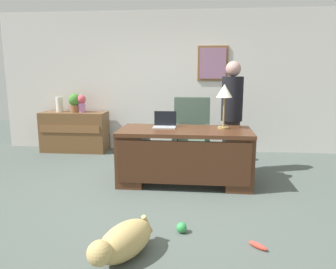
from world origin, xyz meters
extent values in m
plane|color=#4C5651|center=(0.00, 0.00, 0.00)|extent=(12.00, 12.00, 0.00)
cube|color=silver|center=(0.00, 2.60, 1.35)|extent=(7.00, 0.12, 2.70)
cube|color=brown|center=(0.71, 2.52, 1.71)|extent=(0.57, 0.03, 0.65)
cube|color=gray|center=(0.71, 2.50, 1.71)|extent=(0.49, 0.01, 0.57)
cube|color=#4C2B19|center=(0.29, 0.61, 0.74)|extent=(1.82, 0.84, 0.05)
cube|color=#4C2B19|center=(-0.44, 0.61, 0.36)|extent=(0.36, 0.78, 0.72)
cube|color=#4C2B19|center=(1.02, 0.61, 0.36)|extent=(0.36, 0.78, 0.72)
cube|color=#412415|center=(0.29, 0.22, 0.40)|extent=(1.72, 0.04, 0.58)
cube|color=brown|center=(-1.97, 2.25, 0.39)|extent=(1.27, 0.48, 0.78)
cube|color=brown|center=(-1.97, 2.00, 0.48)|extent=(1.17, 0.02, 0.14)
cube|color=#475B4C|center=(0.35, 1.43, 0.37)|extent=(0.60, 0.58, 0.18)
cylinder|color=black|center=(0.35, 1.43, 0.14)|extent=(0.10, 0.10, 0.28)
cylinder|color=black|center=(0.35, 1.43, 0.03)|extent=(0.52, 0.52, 0.05)
cube|color=#475B4C|center=(0.35, 1.67, 0.80)|extent=(0.60, 0.12, 0.67)
cube|color=#475B4C|center=(0.09, 1.43, 0.57)|extent=(0.08, 0.50, 0.22)
cube|color=#475B4C|center=(0.61, 1.43, 0.57)|extent=(0.08, 0.50, 0.22)
cylinder|color=#262323|center=(0.97, 1.16, 0.41)|extent=(0.26, 0.26, 0.82)
cylinder|color=black|center=(0.97, 1.16, 1.15)|extent=(0.32, 0.32, 0.66)
sphere|color=#A77E73|center=(0.97, 1.16, 1.60)|extent=(0.23, 0.23, 0.23)
ellipsoid|color=tan|center=(-0.10, -1.35, 0.15)|extent=(0.54, 0.69, 0.30)
sphere|color=tan|center=(-0.24, -1.62, 0.19)|extent=(0.20, 0.20, 0.20)
cylinder|color=tan|center=(0.03, -1.07, 0.17)|extent=(0.10, 0.15, 0.21)
cube|color=#B2B5BA|center=(-0.01, 0.70, 0.78)|extent=(0.32, 0.22, 0.01)
cube|color=black|center=(-0.01, 0.81, 0.89)|extent=(0.32, 0.01, 0.21)
cylinder|color=#9E8447|center=(0.82, 0.73, 0.78)|extent=(0.16, 0.16, 0.02)
cylinder|color=#9E8447|center=(0.82, 0.73, 1.00)|extent=(0.02, 0.02, 0.41)
cone|color=silver|center=(0.82, 0.73, 1.30)|extent=(0.22, 0.22, 0.18)
cylinder|color=#C27FC1|center=(-1.80, 2.25, 0.87)|extent=(0.14, 0.14, 0.18)
sphere|color=#DD515E|center=(-1.80, 2.25, 1.03)|extent=(0.17, 0.17, 0.17)
cylinder|color=silver|center=(-2.25, 2.25, 0.92)|extent=(0.13, 0.13, 0.29)
cylinder|color=brown|center=(-1.94, 2.25, 0.85)|extent=(0.18, 0.18, 0.14)
sphere|color=#458433|center=(-1.94, 2.25, 1.02)|extent=(0.24, 0.24, 0.24)
sphere|color=green|center=(0.34, -0.88, 0.05)|extent=(0.10, 0.10, 0.10)
ellipsoid|color=#E53F33|center=(1.04, -1.09, 0.03)|extent=(0.17, 0.16, 0.05)
camera|label=1|loc=(0.52, -3.82, 1.55)|focal=34.71mm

